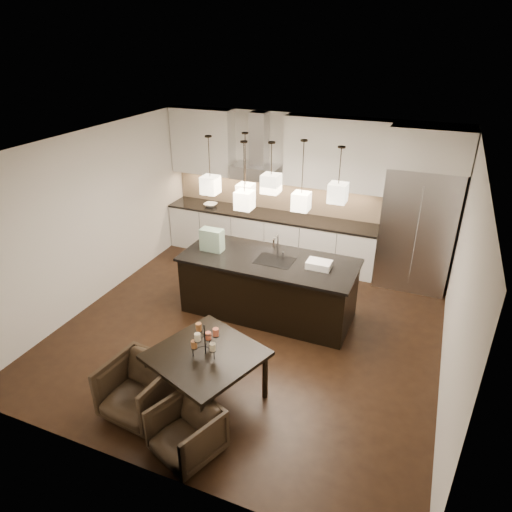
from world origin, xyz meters
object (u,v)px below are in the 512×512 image
at_px(refrigerator, 417,228).
at_px(island_body, 268,287).
at_px(armchair_left, 138,389).
at_px(dining_table, 207,376).
at_px(armchair_right, 186,432).

height_order(refrigerator, island_body, refrigerator).
distance_m(refrigerator, armchair_left, 5.25).
distance_m(refrigerator, island_body, 2.81).
relative_size(refrigerator, dining_table, 1.85).
bearing_deg(dining_table, armchair_right, -57.66).
xyz_separation_m(refrigerator, armchair_right, (-1.84, -4.77, -0.77)).
bearing_deg(dining_table, island_body, 110.26).
height_order(refrigerator, dining_table, refrigerator).
relative_size(refrigerator, island_body, 0.82).
bearing_deg(armchair_right, armchair_left, -178.72).
relative_size(armchair_left, armchair_right, 1.15).
height_order(dining_table, armchair_right, dining_table).
distance_m(armchair_left, armchair_right, 0.87).
bearing_deg(armchair_left, island_body, 82.61).
relative_size(island_body, armchair_left, 3.46).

